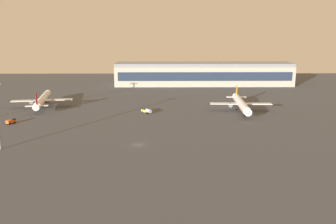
# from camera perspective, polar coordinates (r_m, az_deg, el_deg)

# --- Properties ---
(ground_plane) EXTENTS (416.00, 416.00, 0.00)m
(ground_plane) POSITION_cam_1_polar(r_m,az_deg,el_deg) (130.95, -4.75, -5.21)
(ground_plane) COLOR #424449
(terminal_building) EXTENTS (128.99, 22.40, 16.40)m
(terminal_building) POSITION_cam_1_polar(r_m,az_deg,el_deg) (267.17, 5.67, 6.04)
(terminal_building) COLOR #B2AD99
(terminal_building) RESTS_ON ground
(airplane_near_gate) EXTENTS (31.27, 40.18, 10.31)m
(airplane_near_gate) POSITION_cam_1_polar(r_m,az_deg,el_deg) (185.25, 11.53, 1.31)
(airplane_near_gate) COLOR white
(airplane_near_gate) RESTS_ON ground
(airplane_far_stand) EXTENTS (31.52, 40.31, 10.37)m
(airplane_far_stand) POSITION_cam_1_polar(r_m,az_deg,el_deg) (202.43, -19.36, 1.84)
(airplane_far_stand) COLOR silver
(airplane_far_stand) RESTS_ON ground
(baggage_tractor) EXTENTS (3.62, 4.58, 2.25)m
(baggage_tractor) POSITION_cam_1_polar(r_m,az_deg,el_deg) (172.72, -23.69, -1.34)
(baggage_tractor) COLOR #D85919
(baggage_tractor) RESTS_ON ground
(fuel_truck) EXTENTS (5.50, 6.28, 2.35)m
(fuel_truck) POSITION_cam_1_polar(r_m,az_deg,el_deg) (178.01, -3.42, 0.24)
(fuel_truck) COLOR yellow
(fuel_truck) RESTS_ON ground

